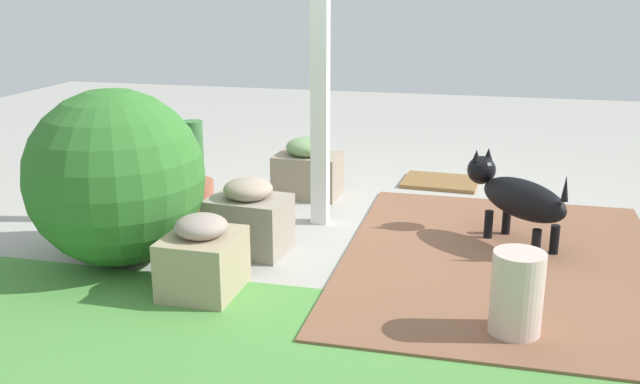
{
  "coord_description": "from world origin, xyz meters",
  "views": [
    {
      "loc": [
        -0.72,
        4.31,
        1.54
      ],
      "look_at": [
        0.31,
        0.09,
        0.26
      ],
      "focal_mm": 39.71,
      "sensor_mm": 36.0,
      "label": 1
    }
  ],
  "objects_px": {
    "doormat": "(440,182)",
    "stone_planter_mid": "(249,219)",
    "terracotta_pot_tall": "(195,180)",
    "round_shrub": "(116,178)",
    "stone_planter_far": "(203,258)",
    "ceramic_urn": "(517,295)",
    "terracotta_pot_spiky": "(157,160)",
    "dog": "(516,196)",
    "porch_pillar": "(320,62)",
    "stone_planter_nearest": "(308,169)"
  },
  "relations": [
    {
      "from": "doormat",
      "to": "stone_planter_mid",
      "type": "bearing_deg",
      "value": 60.83
    },
    {
      "from": "terracotta_pot_tall",
      "to": "round_shrub",
      "type": "bearing_deg",
      "value": 87.45
    },
    {
      "from": "stone_planter_mid",
      "to": "stone_planter_far",
      "type": "distance_m",
      "value": 0.61
    },
    {
      "from": "stone_planter_mid",
      "to": "doormat",
      "type": "relative_size",
      "value": 0.83
    },
    {
      "from": "stone_planter_mid",
      "to": "stone_planter_far",
      "type": "height_order",
      "value": "stone_planter_mid"
    },
    {
      "from": "stone_planter_far",
      "to": "ceramic_urn",
      "type": "distance_m",
      "value": 1.56
    },
    {
      "from": "terracotta_pot_spiky",
      "to": "dog",
      "type": "relative_size",
      "value": 0.82
    },
    {
      "from": "porch_pillar",
      "to": "terracotta_pot_spiky",
      "type": "height_order",
      "value": "porch_pillar"
    },
    {
      "from": "round_shrub",
      "to": "doormat",
      "type": "xyz_separation_m",
      "value": [
        -1.66,
        -2.1,
        -0.48
      ]
    },
    {
      "from": "dog",
      "to": "ceramic_urn",
      "type": "bearing_deg",
      "value": 89.3
    },
    {
      "from": "stone_planter_far",
      "to": "dog",
      "type": "relative_size",
      "value": 0.64
    },
    {
      "from": "terracotta_pot_tall",
      "to": "doormat",
      "type": "relative_size",
      "value": 1.11
    },
    {
      "from": "round_shrub",
      "to": "terracotta_pot_tall",
      "type": "relative_size",
      "value": 1.55
    },
    {
      "from": "round_shrub",
      "to": "stone_planter_far",
      "type": "bearing_deg",
      "value": 155.55
    },
    {
      "from": "stone_planter_far",
      "to": "doormat",
      "type": "bearing_deg",
      "value": -113.42
    },
    {
      "from": "terracotta_pot_spiky",
      "to": "dog",
      "type": "bearing_deg",
      "value": 168.57
    },
    {
      "from": "terracotta_pot_spiky",
      "to": "dog",
      "type": "height_order",
      "value": "terracotta_pot_spiky"
    },
    {
      "from": "dog",
      "to": "ceramic_urn",
      "type": "relative_size",
      "value": 1.66
    },
    {
      "from": "porch_pillar",
      "to": "doormat",
      "type": "relative_size",
      "value": 3.66
    },
    {
      "from": "stone_planter_mid",
      "to": "stone_planter_far",
      "type": "bearing_deg",
      "value": 86.24
    },
    {
      "from": "terracotta_pot_spiky",
      "to": "ceramic_urn",
      "type": "distance_m",
      "value": 3.12
    },
    {
      "from": "terracotta_pot_tall",
      "to": "ceramic_urn",
      "type": "distance_m",
      "value": 2.53
    },
    {
      "from": "terracotta_pot_spiky",
      "to": "ceramic_urn",
      "type": "bearing_deg",
      "value": 146.46
    },
    {
      "from": "stone_planter_nearest",
      "to": "stone_planter_far",
      "type": "bearing_deg",
      "value": 87.42
    },
    {
      "from": "stone_planter_nearest",
      "to": "round_shrub",
      "type": "height_order",
      "value": "round_shrub"
    },
    {
      "from": "stone_planter_far",
      "to": "dog",
      "type": "distance_m",
      "value": 1.91
    },
    {
      "from": "stone_planter_mid",
      "to": "doormat",
      "type": "bearing_deg",
      "value": -119.17
    },
    {
      "from": "terracotta_pot_spiky",
      "to": "stone_planter_nearest",
      "type": "bearing_deg",
      "value": -169.99
    },
    {
      "from": "stone_planter_far",
      "to": "dog",
      "type": "height_order",
      "value": "dog"
    },
    {
      "from": "terracotta_pot_tall",
      "to": "porch_pillar",
      "type": "bearing_deg",
      "value": 178.78
    },
    {
      "from": "stone_planter_nearest",
      "to": "round_shrub",
      "type": "relative_size",
      "value": 0.48
    },
    {
      "from": "doormat",
      "to": "ceramic_urn",
      "type": "bearing_deg",
      "value": 101.91
    },
    {
      "from": "porch_pillar",
      "to": "stone_planter_nearest",
      "type": "relative_size",
      "value": 4.43
    },
    {
      "from": "ceramic_urn",
      "to": "stone_planter_nearest",
      "type": "bearing_deg",
      "value": -52.54
    },
    {
      "from": "stone_planter_nearest",
      "to": "stone_planter_far",
      "type": "distance_m",
      "value": 1.82
    },
    {
      "from": "dog",
      "to": "doormat",
      "type": "relative_size",
      "value": 1.15
    },
    {
      "from": "stone_planter_mid",
      "to": "doormat",
      "type": "height_order",
      "value": "stone_planter_mid"
    },
    {
      "from": "stone_planter_nearest",
      "to": "stone_planter_mid",
      "type": "bearing_deg",
      "value": 88.01
    },
    {
      "from": "stone_planter_mid",
      "to": "terracotta_pot_spiky",
      "type": "xyz_separation_m",
      "value": [
        1.09,
        -1.01,
        0.05
      ]
    },
    {
      "from": "porch_pillar",
      "to": "stone_planter_nearest",
      "type": "bearing_deg",
      "value": -67.84
    },
    {
      "from": "stone_planter_mid",
      "to": "dog",
      "type": "xyz_separation_m",
      "value": [
        -1.53,
        -0.48,
        0.11
      ]
    },
    {
      "from": "terracotta_pot_tall",
      "to": "stone_planter_far",
      "type": "bearing_deg",
      "value": 115.03
    },
    {
      "from": "porch_pillar",
      "to": "round_shrub",
      "type": "bearing_deg",
      "value": 44.92
    },
    {
      "from": "stone_planter_far",
      "to": "terracotta_pot_spiky",
      "type": "bearing_deg",
      "value": -57.1
    },
    {
      "from": "stone_planter_mid",
      "to": "terracotta_pot_tall",
      "type": "bearing_deg",
      "value": -45.93
    },
    {
      "from": "dog",
      "to": "terracotta_pot_spiky",
      "type": "bearing_deg",
      "value": -11.43
    },
    {
      "from": "terracotta_pot_spiky",
      "to": "ceramic_urn",
      "type": "xyz_separation_m",
      "value": [
        -2.6,
        1.73,
        -0.06
      ]
    },
    {
      "from": "round_shrub",
      "to": "dog",
      "type": "height_order",
      "value": "round_shrub"
    },
    {
      "from": "stone_planter_nearest",
      "to": "round_shrub",
      "type": "xyz_separation_m",
      "value": [
        0.71,
        1.53,
        0.29
      ]
    },
    {
      "from": "porch_pillar",
      "to": "stone_planter_far",
      "type": "relative_size",
      "value": 4.96
    }
  ]
}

